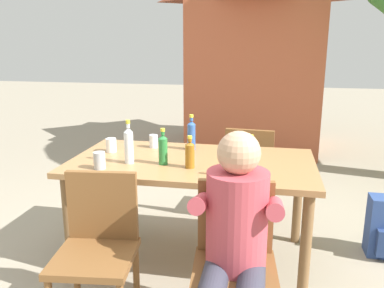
% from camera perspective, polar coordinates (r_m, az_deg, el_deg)
% --- Properties ---
extents(ground_plane, '(24.00, 24.00, 0.00)m').
position_cam_1_polar(ground_plane, '(3.20, 0.00, -15.63)').
color(ground_plane, gray).
extents(dining_table, '(1.74, 0.94, 0.77)m').
position_cam_1_polar(dining_table, '(2.92, 0.00, -3.97)').
color(dining_table, '#A37547').
rests_on(dining_table, ground_plane).
extents(chair_near_right, '(0.48, 0.48, 0.87)m').
position_cam_1_polar(chair_near_right, '(2.25, 6.11, -15.41)').
color(chair_near_right, brown).
rests_on(chair_near_right, ground_plane).
extents(chair_far_right, '(0.47, 0.47, 0.87)m').
position_cam_1_polar(chair_far_right, '(3.67, 8.27, -3.40)').
color(chair_far_right, brown).
rests_on(chair_far_right, ground_plane).
extents(chair_near_left, '(0.49, 0.49, 0.87)m').
position_cam_1_polar(chair_near_left, '(2.43, -13.24, -13.33)').
color(chair_near_left, brown).
rests_on(chair_near_left, ground_plane).
extents(person_in_white_shirt, '(0.47, 0.62, 1.18)m').
position_cam_1_polar(person_in_white_shirt, '(2.07, 6.18, -12.91)').
color(person_in_white_shirt, '#B7424C').
rests_on(person_in_white_shirt, ground_plane).
extents(bottle_green, '(0.06, 0.06, 0.26)m').
position_cam_1_polar(bottle_green, '(2.78, -4.16, -0.70)').
color(bottle_green, '#287A38').
rests_on(bottle_green, dining_table).
extents(bottle_blue, '(0.06, 0.06, 0.28)m').
position_cam_1_polar(bottle_blue, '(3.14, -0.09, 1.35)').
color(bottle_blue, '#2D56A3').
rests_on(bottle_blue, dining_table).
extents(bottle_olive, '(0.06, 0.06, 0.28)m').
position_cam_1_polar(bottle_olive, '(2.49, 8.28, -2.34)').
color(bottle_olive, '#566623').
rests_on(bottle_olive, dining_table).
extents(bottle_amber, '(0.06, 0.06, 0.22)m').
position_cam_1_polar(bottle_amber, '(2.69, -0.31, -1.45)').
color(bottle_amber, '#996019').
rests_on(bottle_amber, dining_table).
extents(bottle_clear, '(0.06, 0.06, 0.31)m').
position_cam_1_polar(bottle_clear, '(2.82, -9.00, -0.10)').
color(bottle_clear, white).
rests_on(bottle_clear, dining_table).
extents(cup_glass, '(0.07, 0.07, 0.10)m').
position_cam_1_polar(cup_glass, '(3.23, -5.50, 0.41)').
color(cup_glass, silver).
rests_on(cup_glass, dining_table).
extents(cup_white, '(0.08, 0.08, 0.11)m').
position_cam_1_polar(cup_white, '(3.16, -11.45, -0.16)').
color(cup_white, white).
rests_on(cup_white, dining_table).
extents(cup_steel, '(0.08, 0.08, 0.12)m').
position_cam_1_polar(cup_steel, '(2.76, -13.05, -2.30)').
color(cup_steel, '#B2B7BC').
rests_on(cup_steel, dining_table).
extents(table_knife, '(0.09, 0.24, 0.01)m').
position_cam_1_polar(table_knife, '(2.67, 6.57, -3.77)').
color(table_knife, silver).
rests_on(table_knife, dining_table).
extents(brick_kiosk, '(2.12, 1.81, 2.72)m').
position_cam_1_polar(brick_kiosk, '(6.17, 8.97, 12.65)').
color(brick_kiosk, '#B25638').
rests_on(brick_kiosk, ground_plane).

